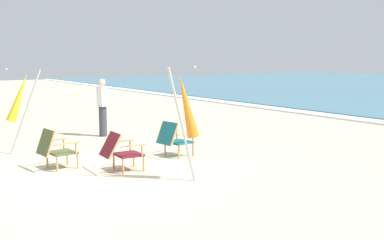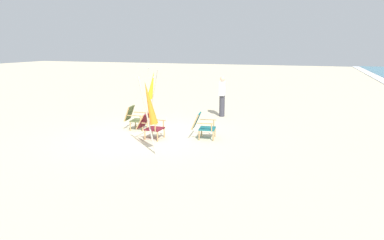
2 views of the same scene
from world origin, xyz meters
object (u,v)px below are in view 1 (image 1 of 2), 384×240
object	(u,v)px
umbrella_furled_orange	(186,106)
umbrella_furled_yellow	(19,98)
beach_chair_front_right	(174,138)
beach_chair_far_center	(120,150)
person_near_chairs	(103,107)
beach_chair_back_right	(55,148)

from	to	relation	value
umbrella_furled_orange	umbrella_furled_yellow	world-z (taller)	umbrella_furled_orange
beach_chair_front_right	umbrella_furled_orange	distance (m)	2.26
beach_chair_far_center	umbrella_furled_orange	bearing A→B (deg)	26.44
umbrella_furled_yellow	person_near_chairs	distance (m)	2.83
umbrella_furled_yellow	beach_chair_front_right	bearing A→B (deg)	51.08
beach_chair_back_right	person_near_chairs	size ratio (longest dim) A/B	0.50
beach_chair_back_right	umbrella_furled_yellow	size ratio (longest dim) A/B	0.41
beach_chair_front_right	umbrella_furled_orange	world-z (taller)	umbrella_furled_orange
beach_chair_far_center	person_near_chairs	xyz separation A→B (m)	(-3.96, 1.32, 0.42)
beach_chair_back_right	beach_chair_front_right	world-z (taller)	beach_chair_back_right
umbrella_furled_orange	person_near_chairs	size ratio (longest dim) A/B	1.27
beach_chair_far_center	beach_chair_front_right	size ratio (longest dim) A/B	0.98
umbrella_furled_orange	person_near_chairs	distance (m)	5.36
umbrella_furled_yellow	person_near_chairs	bearing A→B (deg)	115.84
beach_chair_back_right	beach_chair_front_right	size ratio (longest dim) A/B	1.01
beach_chair_far_center	beach_chair_back_right	bearing A→B (deg)	-131.54
umbrella_furled_orange	person_near_chairs	bearing A→B (deg)	172.92
beach_chair_back_right	beach_chair_far_center	bearing A→B (deg)	48.46
beach_chair_far_center	umbrella_furled_yellow	distance (m)	3.12
beach_chair_back_right	umbrella_furled_yellow	world-z (taller)	umbrella_furled_yellow
beach_chair_far_center	umbrella_furled_yellow	size ratio (longest dim) A/B	0.40
beach_chair_front_right	umbrella_furled_yellow	world-z (taller)	umbrella_furled_yellow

